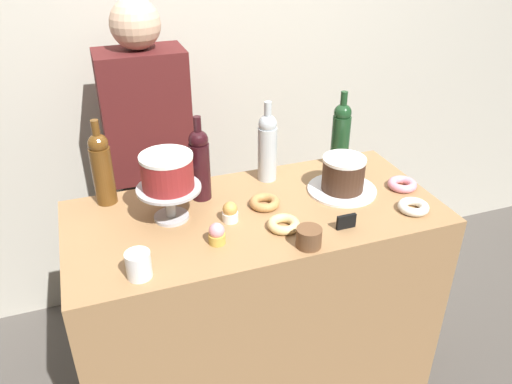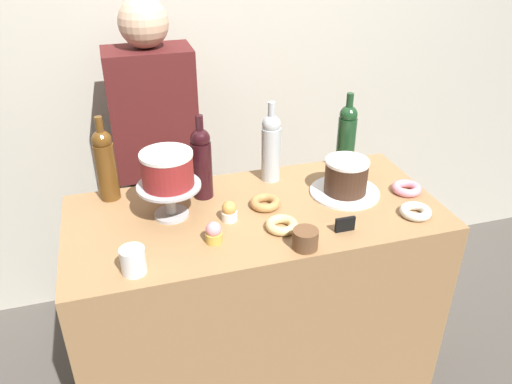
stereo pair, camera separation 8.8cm
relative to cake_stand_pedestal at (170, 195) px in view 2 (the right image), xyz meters
The scene contains 20 objects.
back_wall 0.93m from the cake_stand_pedestal, 70.31° to the left, with size 6.00×0.05×2.60m.
display_counter 0.63m from the cake_stand_pedestal, 10.80° to the right, with size 1.35×0.63×0.93m.
cake_stand_pedestal is the anchor object (origin of this frame).
white_layer_cake 0.10m from the cake_stand_pedestal, ahead, with size 0.18×0.18×0.12m.
silver_serving_platter 0.67m from the cake_stand_pedestal, ahead, with size 0.27×0.27×0.01m.
chocolate_round_cake 0.66m from the cake_stand_pedestal, ahead, with size 0.16×0.16×0.13m.
wine_bottle_dark_red 0.18m from the cake_stand_pedestal, 38.12° to the left, with size 0.08×0.08×0.33m.
wine_bottle_amber 0.29m from the cake_stand_pedestal, 136.31° to the left, with size 0.08×0.08×0.33m.
wine_bottle_green 0.77m from the cake_stand_pedestal, 13.14° to the left, with size 0.08×0.08×0.33m.
wine_bottle_clear 0.46m from the cake_stand_pedestal, 21.33° to the left, with size 0.08×0.08×0.33m.
cupcake_strawberry 0.23m from the cake_stand_pedestal, 60.88° to the right, with size 0.06×0.06×0.07m.
cupcake_caramel 0.22m from the cake_stand_pedestal, 24.21° to the right, with size 0.06×0.06×0.07m.
donut_pink 0.90m from the cake_stand_pedestal, ahead, with size 0.11×0.11×0.03m.
donut_maple 0.35m from the cake_stand_pedestal, ahead, with size 0.11×0.11×0.03m.
donut_sugar 0.87m from the cake_stand_pedestal, 16.30° to the right, with size 0.11×0.11×0.03m.
donut_glazed 0.41m from the cake_stand_pedestal, 28.93° to the right, with size 0.11×0.11×0.03m.
cookie_stack 0.50m from the cake_stand_pedestal, 39.25° to the right, with size 0.08×0.08×0.07m.
price_sign_chalkboard 0.61m from the cake_stand_pedestal, 25.57° to the right, with size 0.07×0.01×0.05m.
coffee_cup_ceramic 0.33m from the cake_stand_pedestal, 118.07° to the right, with size 0.08×0.08×0.09m.
barista_figure 0.57m from the cake_stand_pedestal, 88.63° to the left, with size 0.36×0.22×1.60m.
Camera 2 is at (-0.44, -1.50, 1.91)m, focal length 35.63 mm.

